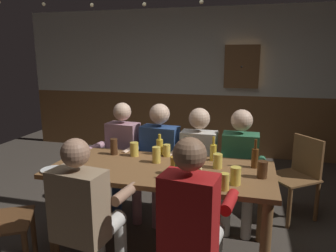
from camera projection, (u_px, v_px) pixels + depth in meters
ground_plane at (165, 240)px, 3.06m from camera, size 8.14×8.14×0.00m
back_wall_upper at (209, 52)px, 5.44m from camera, size 6.78×0.12×1.46m
back_wall_wainscot at (207, 124)px, 5.71m from camera, size 6.78×0.12×1.07m
dining_table at (161, 179)px, 2.80m from camera, size 1.93×0.85×0.78m
person_0 at (120, 153)px, 3.57m from camera, size 0.52×0.53×1.23m
person_1 at (157, 155)px, 3.46m from camera, size 0.58×0.55×1.23m
person_2 at (197, 159)px, 3.36m from camera, size 0.52×0.50×1.20m
person_3 at (239, 163)px, 3.25m from camera, size 0.51×0.53×1.20m
person_4 at (86, 209)px, 2.28m from camera, size 0.56×0.56×1.20m
person_5 at (192, 219)px, 2.09m from camera, size 0.52×0.56×1.26m
chair_empty_near_right at (298, 174)px, 3.45m from camera, size 0.62×0.62×0.88m
table_candle at (200, 173)px, 2.54m from camera, size 0.04×0.04×0.08m
condiment_caddy at (74, 154)px, 3.07m from camera, size 0.14×0.10×0.05m
plate_0 at (53, 170)px, 2.69m from camera, size 0.21×0.21×0.01m
plate_1 at (190, 161)px, 2.92m from camera, size 0.26×0.26×0.01m
bottle_0 at (160, 146)px, 3.12m from camera, size 0.07×0.07×0.21m
bottle_1 at (255, 157)px, 2.75m from camera, size 0.06×0.06×0.25m
bottle_2 at (213, 152)px, 2.95m from camera, size 0.06×0.06×0.23m
bottle_3 at (179, 170)px, 2.47m from camera, size 0.07×0.07×0.22m
pint_glass_0 at (156, 155)px, 2.89m from camera, size 0.08×0.08×0.15m
pint_glass_1 at (218, 161)px, 2.75m from camera, size 0.08×0.08×0.13m
pint_glass_2 at (167, 150)px, 3.07m from camera, size 0.07×0.07×0.12m
pint_glass_3 at (262, 170)px, 2.53m from camera, size 0.08×0.08×0.14m
pint_glass_4 at (225, 182)px, 2.30m from camera, size 0.07×0.07×0.13m
pint_glass_5 at (175, 166)px, 2.60m from camera, size 0.07×0.07×0.15m
pint_glass_6 at (114, 147)px, 3.13m from camera, size 0.07×0.07×0.16m
pint_glass_7 at (236, 176)px, 2.39m from camera, size 0.08×0.08×0.14m
pint_glass_8 at (134, 149)px, 3.08m from camera, size 0.08×0.08×0.14m
wall_dart_cabinet at (242, 67)px, 5.23m from camera, size 0.56×0.15×0.70m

